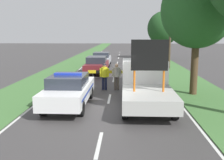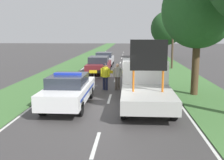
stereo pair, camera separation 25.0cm
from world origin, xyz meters
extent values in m
plane|color=#3D3A3A|center=(0.00, 0.00, 0.00)|extent=(160.00, 160.00, 0.00)
cube|color=silver|center=(0.00, -4.26, 0.00)|extent=(0.12, 2.01, 0.01)
cube|color=silver|center=(0.00, 1.54, 0.00)|extent=(0.12, 2.01, 0.01)
cube|color=silver|center=(0.00, 7.34, 0.00)|extent=(0.12, 2.01, 0.01)
cube|color=silver|center=(0.00, 13.14, 0.00)|extent=(0.12, 2.01, 0.01)
cube|color=silver|center=(0.00, 18.95, 0.00)|extent=(0.12, 2.01, 0.01)
cube|color=silver|center=(0.00, 24.75, 0.00)|extent=(0.12, 2.01, 0.01)
cube|color=silver|center=(0.00, 30.55, 0.00)|extent=(0.12, 2.01, 0.01)
cube|color=silver|center=(0.00, 36.35, 0.00)|extent=(0.12, 2.01, 0.01)
cube|color=silver|center=(-3.52, 11.37, 0.00)|extent=(0.10, 56.48, 0.01)
cube|color=silver|center=(3.52, 11.37, 0.00)|extent=(0.10, 56.48, 0.01)
cube|color=#427038|center=(-5.19, 20.00, 0.01)|extent=(3.16, 120.00, 0.03)
cube|color=#427038|center=(5.19, 20.00, 0.01)|extent=(3.16, 120.00, 0.03)
cube|color=white|center=(-1.81, 0.06, 0.69)|extent=(1.81, 4.85, 0.65)
cube|color=#282D38|center=(-1.81, -0.08, 1.26)|extent=(1.60, 2.23, 0.49)
cylinder|color=black|center=(-2.59, 1.56, 0.36)|extent=(0.24, 0.72, 0.72)
cylinder|color=black|center=(-1.02, 1.56, 0.36)|extent=(0.24, 0.72, 0.72)
cylinder|color=black|center=(-2.59, -1.44, 0.36)|extent=(0.24, 0.72, 0.72)
cylinder|color=black|center=(-1.02, -1.44, 0.36)|extent=(0.24, 0.72, 0.72)
cube|color=#1E38C6|center=(-1.81, -0.08, 1.56)|extent=(1.27, 0.24, 0.10)
cube|color=#193399|center=(-1.81, 0.06, 0.72)|extent=(1.82, 3.97, 0.10)
cube|color=black|center=(-1.81, 2.53, 0.62)|extent=(1.00, 0.08, 0.39)
cube|color=white|center=(1.81, 1.61, 1.24)|extent=(2.22, 1.98, 1.64)
cube|color=#232833|center=(1.81, 2.58, 1.54)|extent=(1.88, 0.04, 0.72)
cube|color=#B2B2AD|center=(1.81, -1.05, 0.70)|extent=(2.22, 3.33, 0.56)
cylinder|color=#D16619|center=(1.20, -1.05, 1.43)|extent=(0.09, 0.09, 0.90)
cylinder|color=#D16619|center=(2.42, -1.05, 1.43)|extent=(0.09, 0.09, 0.90)
cube|color=black|center=(1.81, -1.05, 2.52)|extent=(1.53, 0.12, 1.27)
cylinder|color=black|center=(0.82, 1.61, 0.42)|extent=(0.24, 0.84, 0.84)
cylinder|color=black|center=(2.80, 1.61, 0.42)|extent=(0.24, 0.84, 0.84)
cylinder|color=black|center=(0.82, -1.71, 0.42)|extent=(0.24, 0.84, 0.84)
cylinder|color=black|center=(2.80, -1.71, 0.42)|extent=(0.24, 0.84, 0.84)
cylinder|color=black|center=(-1.21, 4.51, 0.45)|extent=(0.07, 0.07, 0.91)
cylinder|color=black|center=(1.22, 4.51, 0.45)|extent=(0.07, 0.07, 0.91)
cube|color=yellow|center=(-1.26, 4.51, 1.00)|extent=(0.51, 0.08, 0.18)
cube|color=black|center=(-0.76, 4.51, 1.00)|extent=(0.51, 0.08, 0.18)
cube|color=yellow|center=(-0.25, 4.51, 1.00)|extent=(0.51, 0.08, 0.18)
cube|color=black|center=(0.26, 4.51, 1.00)|extent=(0.51, 0.08, 0.18)
cube|color=yellow|center=(0.76, 4.51, 1.00)|extent=(0.51, 0.08, 0.18)
cube|color=black|center=(1.27, 4.51, 1.00)|extent=(0.51, 0.08, 0.18)
cylinder|color=#191E38|center=(-0.50, 3.73, 0.40)|extent=(0.15, 0.15, 0.80)
cylinder|color=#191E38|center=(-0.34, 3.73, 0.40)|extent=(0.15, 0.15, 0.80)
cylinder|color=yellow|center=(-0.42, 3.73, 1.10)|extent=(0.37, 0.37, 0.60)
cylinder|color=yellow|center=(-0.65, 3.73, 1.07)|extent=(0.12, 0.12, 0.51)
cylinder|color=yellow|center=(-0.19, 3.73, 1.07)|extent=(0.12, 0.12, 0.51)
sphere|color=#A57A5B|center=(-0.42, 3.73, 1.50)|extent=(0.21, 0.21, 0.21)
cylinder|color=#141933|center=(-0.42, 3.73, 1.55)|extent=(0.24, 0.24, 0.05)
cylinder|color=brown|center=(0.24, 3.88, 0.40)|extent=(0.15, 0.15, 0.79)
cylinder|color=brown|center=(0.40, 3.88, 0.40)|extent=(0.15, 0.15, 0.79)
cylinder|color=#B2AD9E|center=(0.32, 3.88, 1.09)|extent=(0.36, 0.36, 0.59)
cylinder|color=#B2AD9E|center=(0.09, 3.88, 1.06)|extent=(0.12, 0.12, 0.51)
cylinder|color=#B2AD9E|center=(0.55, 3.88, 1.06)|extent=(0.12, 0.12, 0.51)
sphere|color=tan|center=(0.32, 3.88, 1.49)|extent=(0.20, 0.20, 0.20)
cube|color=black|center=(1.13, 5.70, 0.01)|extent=(0.38, 0.38, 0.03)
cone|color=orange|center=(1.13, 5.70, 0.28)|extent=(0.32, 0.32, 0.50)
cylinder|color=white|center=(1.13, 5.70, 0.30)|extent=(0.18, 0.18, 0.07)
cube|color=black|center=(-1.43, 2.96, 0.01)|extent=(0.35, 0.35, 0.03)
cone|color=orange|center=(-1.43, 2.96, 0.26)|extent=(0.30, 0.30, 0.46)
cylinder|color=white|center=(-1.43, 2.96, 0.28)|extent=(0.17, 0.17, 0.06)
cube|color=black|center=(1.80, 4.73, 0.01)|extent=(0.49, 0.49, 0.03)
cone|color=orange|center=(1.80, 4.73, 0.36)|extent=(0.42, 0.42, 0.65)
cylinder|color=white|center=(1.80, 4.73, 0.39)|extent=(0.24, 0.24, 0.09)
cube|color=maroon|center=(-1.58, 10.50, 0.64)|extent=(1.80, 4.67, 0.55)
cube|color=#282D38|center=(-1.58, 10.36, 1.19)|extent=(1.58, 2.15, 0.54)
cylinder|color=black|center=(-2.36, 11.95, 0.37)|extent=(0.24, 0.74, 0.74)
cylinder|color=black|center=(-0.80, 11.95, 0.37)|extent=(0.24, 0.74, 0.74)
cylinder|color=black|center=(-2.36, 9.06, 0.37)|extent=(0.24, 0.74, 0.74)
cylinder|color=black|center=(-0.80, 9.06, 0.37)|extent=(0.24, 0.74, 0.74)
cube|color=#B2B2B7|center=(-1.64, 16.10, 0.62)|extent=(1.84, 4.35, 0.57)
cube|color=#282D38|center=(-1.64, 15.97, 1.17)|extent=(1.62, 2.00, 0.52)
cylinder|color=black|center=(-2.44, 17.45, 0.34)|extent=(0.24, 0.68, 0.68)
cylinder|color=black|center=(-0.84, 17.45, 0.34)|extent=(0.24, 0.68, 0.68)
cylinder|color=black|center=(-2.44, 14.75, 0.34)|extent=(0.24, 0.68, 0.68)
cylinder|color=black|center=(-0.84, 14.75, 0.34)|extent=(0.24, 0.68, 0.68)
cylinder|color=#4C3823|center=(5.95, 23.69, 1.26)|extent=(0.41, 0.41, 2.51)
ellipsoid|color=#1E471E|center=(5.95, 23.69, 4.09)|extent=(4.21, 4.21, 4.42)
cylinder|color=#4C3823|center=(4.67, 2.73, 1.59)|extent=(0.40, 0.40, 3.17)
ellipsoid|color=#235623|center=(4.67, 2.73, 4.64)|extent=(3.90, 3.90, 4.09)
cylinder|color=#473828|center=(5.19, 13.92, 3.77)|extent=(0.20, 0.20, 7.55)
camera|label=1|loc=(0.75, -11.88, 3.39)|focal=42.00mm
camera|label=2|loc=(1.00, -11.87, 3.39)|focal=42.00mm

